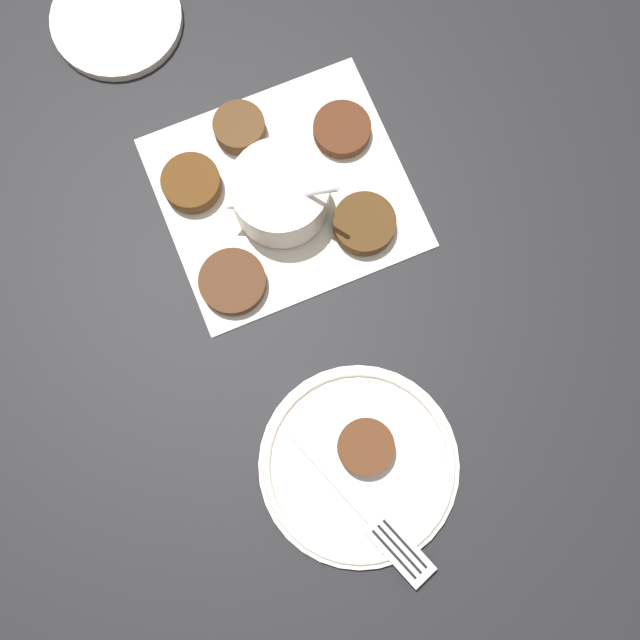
% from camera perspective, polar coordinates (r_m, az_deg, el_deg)
% --- Properties ---
extents(ground_plane, '(4.00, 4.00, 0.00)m').
position_cam_1_polar(ground_plane, '(0.82, -0.36, 9.22)').
color(ground_plane, black).
extents(napkin, '(0.26, 0.24, 0.00)m').
position_cam_1_polar(napkin, '(0.83, -2.74, 9.72)').
color(napkin, silver).
rests_on(napkin, ground_plane).
extents(sauce_bowl, '(0.11, 0.10, 0.10)m').
position_cam_1_polar(sauce_bowl, '(0.80, -3.06, 9.48)').
color(sauce_bowl, silver).
rests_on(sauce_bowl, napkin).
extents(fritter_0, '(0.06, 0.06, 0.01)m').
position_cam_1_polar(fritter_0, '(0.85, 1.69, 14.32)').
color(fritter_0, '#4B2816').
rests_on(fritter_0, napkin).
extents(fritter_1, '(0.06, 0.06, 0.02)m').
position_cam_1_polar(fritter_1, '(0.83, -9.77, 10.24)').
color(fritter_1, '#4F3014').
rests_on(fritter_1, napkin).
extents(fritter_2, '(0.07, 0.07, 0.02)m').
position_cam_1_polar(fritter_2, '(0.80, 3.39, 7.32)').
color(fritter_2, '#482F16').
rests_on(fritter_2, napkin).
extents(fritter_3, '(0.06, 0.06, 0.02)m').
position_cam_1_polar(fritter_3, '(0.85, -6.16, 14.38)').
color(fritter_3, '#4F341C').
rests_on(fritter_3, napkin).
extents(fritter_4, '(0.07, 0.07, 0.01)m').
position_cam_1_polar(fritter_4, '(0.79, -6.67, 2.90)').
color(fritter_4, '#4D2F1C').
rests_on(fritter_4, napkin).
extents(serving_plate, '(0.20, 0.20, 0.02)m').
position_cam_1_polar(serving_plate, '(0.76, 2.98, -10.97)').
color(serving_plate, silver).
rests_on(serving_plate, ground_plane).
extents(fritter_on_plate, '(0.06, 0.06, 0.02)m').
position_cam_1_polar(fritter_on_plate, '(0.75, 3.51, -9.63)').
color(fritter_on_plate, '#512D19').
rests_on(fritter_on_plate, serving_plate).
extents(fork, '(0.09, 0.19, 0.00)m').
position_cam_1_polar(fork, '(0.76, 3.94, -14.83)').
color(fork, silver).
rests_on(fork, serving_plate).
extents(extra_saucer, '(0.15, 0.15, 0.01)m').
position_cam_1_polar(extra_saucer, '(0.95, -15.24, 21.23)').
color(extra_saucer, silver).
rests_on(extra_saucer, ground_plane).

